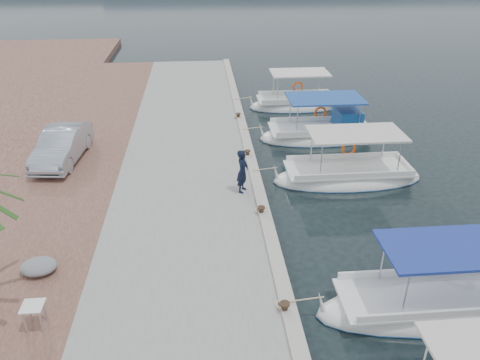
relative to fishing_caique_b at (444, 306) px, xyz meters
name	(u,v)px	position (x,y,z in m)	size (l,w,h in m)	color
ground	(276,250)	(-4.35, 3.27, -0.12)	(400.00, 400.00, 0.00)	black
concrete_quay	(190,179)	(-7.35, 8.27, 0.13)	(6.00, 40.00, 0.50)	gray
quay_curb	(254,170)	(-4.57, 8.27, 0.44)	(0.44, 40.00, 0.12)	#A8A195
cobblestone_strip	(71,184)	(-12.35, 8.27, 0.13)	(4.00, 40.00, 0.50)	brown
fishing_caique_b	(444,306)	(0.00, 0.00, 0.00)	(7.53, 2.20, 2.83)	white
fishing_caique_c	(347,177)	(-0.46, 8.08, 0.00)	(6.61, 2.39, 2.83)	white
fishing_caique_d	(321,135)	(-0.47, 12.84, 0.07)	(6.37, 2.57, 2.83)	white
fishing_caique_e	(296,106)	(-0.87, 17.81, 0.00)	(5.78, 2.29, 2.83)	white
mooring_bollards	(261,210)	(-4.70, 4.77, 0.57)	(0.28, 20.28, 0.33)	black
fisherman	(243,171)	(-5.22, 6.60, 1.26)	(0.64, 0.42, 1.77)	black
parked_car	(62,145)	(-13.00, 10.15, 1.10)	(1.54, 4.40, 1.45)	#A2ACB9
tarp_bundle	(39,266)	(-11.83, 2.11, 0.58)	(1.10, 0.90, 0.40)	slate
folding_table	(34,312)	(-11.23, -0.19, 0.90)	(0.55, 0.55, 0.73)	silver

